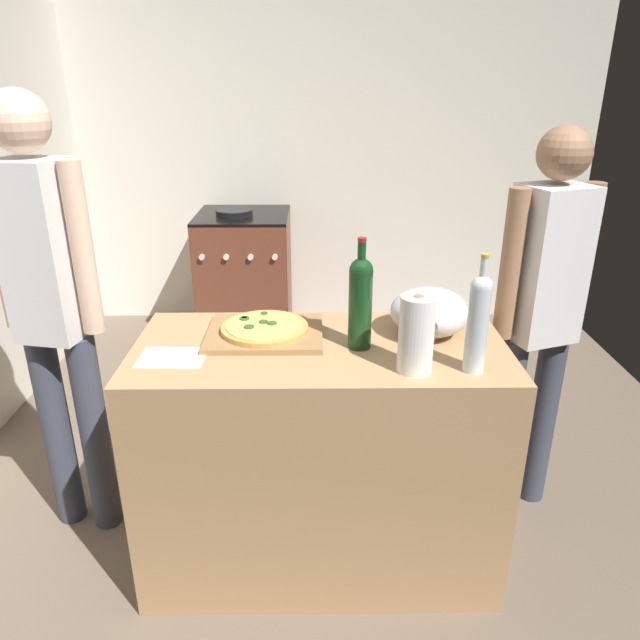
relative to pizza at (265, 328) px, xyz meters
name	(u,v)px	position (x,y,z in m)	size (l,w,h in m)	color
ground_plane	(316,421)	(0.18, 0.89, -0.93)	(3.96, 3.65, 0.02)	#6B5B4C
kitchen_wall_rear	(315,142)	(0.18, 2.46, 0.38)	(3.96, 0.10, 2.60)	silver
counter	(320,456)	(0.19, -0.08, -0.48)	(1.26, 0.60, 0.89)	tan
cutting_board	(265,333)	(0.00, 0.00, -0.02)	(0.40, 0.32, 0.02)	#9E7247
pizza	(265,328)	(0.00, 0.00, 0.00)	(0.30, 0.30, 0.03)	tan
mixing_bowl	(430,312)	(0.57, 0.01, 0.05)	(0.27, 0.27, 0.17)	#B2B2B7
paper_towel_roll	(416,334)	(0.48, -0.27, 0.09)	(0.11, 0.11, 0.25)	white
wine_bottle_dark	(360,299)	(0.32, -0.09, 0.14)	(0.08, 0.08, 0.37)	#143819
wine_bottle_amber	(478,320)	(0.66, -0.27, 0.14)	(0.07, 0.07, 0.37)	silver
recipe_sheet	(172,357)	(-0.28, -0.17, -0.03)	(0.21, 0.15, 0.00)	white
stove	(245,275)	(-0.31, 2.06, -0.48)	(0.62, 0.64, 0.92)	brown
person_in_stripes	(51,300)	(-0.77, 0.12, 0.06)	(0.38, 0.24, 1.70)	#383D4C
person_in_red	(541,307)	(1.04, 0.22, -0.01)	(0.39, 0.27, 1.58)	#383D4C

